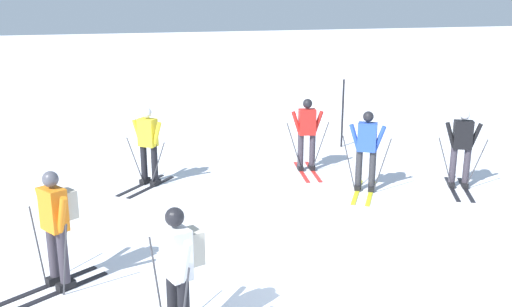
% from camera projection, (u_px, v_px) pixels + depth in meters
% --- Properties ---
extents(ground_plane, '(120.00, 120.00, 0.00)m').
position_uv_depth(ground_plane, '(339.00, 290.00, 7.95)').
color(ground_plane, white).
extents(far_snow_ridge, '(80.00, 7.86, 1.28)m').
position_uv_depth(far_snow_ridge, '(143.00, 67.00, 27.83)').
color(far_snow_ridge, white).
rests_on(far_snow_ridge, ground).
extents(skier_black, '(1.06, 1.59, 1.71)m').
position_uv_depth(skier_black, '(462.00, 146.00, 11.97)').
color(skier_black, black).
rests_on(skier_black, ground).
extents(skier_orange, '(1.57, 1.13, 1.71)m').
position_uv_depth(skier_orange, '(56.00, 223.00, 7.80)').
color(skier_orange, black).
rests_on(skier_orange, ground).
extents(skier_yellow, '(1.38, 1.41, 1.71)m').
position_uv_depth(skier_yellow, '(148.00, 144.00, 12.16)').
color(skier_yellow, black).
rests_on(skier_yellow, ground).
extents(skier_red, '(0.99, 1.64, 1.71)m').
position_uv_depth(skier_red, '(307.00, 131.00, 13.20)').
color(skier_red, red).
rests_on(skier_red, ground).
extents(skier_white, '(1.64, 0.97, 1.71)m').
position_uv_depth(skier_white, '(178.00, 269.00, 6.49)').
color(skier_white, gold).
rests_on(skier_white, ground).
extents(skier_blue, '(1.19, 1.54, 1.71)m').
position_uv_depth(skier_blue, '(367.00, 149.00, 11.77)').
color(skier_blue, gold).
rests_on(skier_blue, ground).
extents(trail_marker_pole, '(0.05, 0.05, 1.85)m').
position_uv_depth(trail_marker_pole, '(343.00, 114.00, 15.30)').
color(trail_marker_pole, black).
rests_on(trail_marker_pole, ground).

